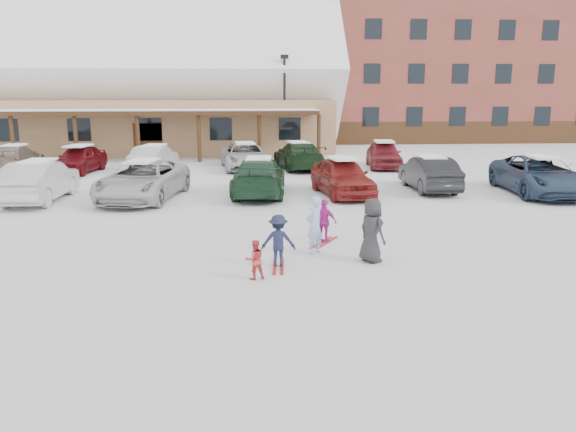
{
  "coord_description": "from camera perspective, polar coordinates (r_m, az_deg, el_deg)",
  "views": [
    {
      "loc": [
        -0.72,
        -13.19,
        4.18
      ],
      "look_at": [
        0.3,
        1.0,
        1.0
      ],
      "focal_mm": 35.0,
      "sensor_mm": 36.0,
      "label": 1
    }
  ],
  "objects": [
    {
      "name": "parked_car_5",
      "position": [
        24.83,
        14.12,
        4.21
      ],
      "size": [
        1.54,
        4.4,
        1.45
      ],
      "primitive_type": "imported",
      "rotation": [
        0.0,
        0.0,
        3.14
      ],
      "color": "black",
      "rests_on": "ground"
    },
    {
      "name": "child_navy",
      "position": [
        13.56,
        -0.99,
        -2.53
      ],
      "size": [
        0.86,
        0.53,
        1.28
      ],
      "primitive_type": "imported",
      "rotation": [
        0.0,
        0.0,
        3.07
      ],
      "color": "#191F39",
      "rests_on": "ground"
    },
    {
      "name": "parked_car_12",
      "position": [
        31.73,
        9.7,
        6.18
      ],
      "size": [
        2.23,
        4.49,
        1.47
      ],
      "primitive_type": "imported",
      "rotation": [
        0.0,
        0.0,
        -0.12
      ],
      "color": "maroon",
      "rests_on": "ground"
    },
    {
      "name": "parked_car_8",
      "position": [
        31.28,
        -20.44,
        5.43
      ],
      "size": [
        2.27,
        4.36,
        1.42
      ],
      "primitive_type": "imported",
      "rotation": [
        0.0,
        0.0,
        -0.15
      ],
      "color": "#630B12",
      "rests_on": "ground"
    },
    {
      "name": "parked_car_4",
      "position": [
        23.03,
        5.52,
        4.0
      ],
      "size": [
        2.43,
        4.69,
        1.53
      ],
      "primitive_type": "imported",
      "rotation": [
        0.0,
        0.0,
        0.14
      ],
      "color": "maroon",
      "rests_on": "ground"
    },
    {
      "name": "conifer_3",
      "position": [
        57.59,
        2.65,
        13.51
      ],
      "size": [
        3.96,
        3.96,
        9.18
      ],
      "color": "black",
      "rests_on": "ground"
    },
    {
      "name": "parked_car_7",
      "position": [
        33.12,
        -26.01,
        5.29
      ],
      "size": [
        2.18,
        4.88,
        1.39
      ],
      "primitive_type": "imported",
      "rotation": [
        0.0,
        0.0,
        3.19
      ],
      "color": "gray",
      "rests_on": "ground"
    },
    {
      "name": "parked_car_1",
      "position": [
        23.71,
        -23.94,
        3.27
      ],
      "size": [
        1.73,
        4.78,
        1.57
      ],
      "primitive_type": "imported",
      "rotation": [
        0.0,
        0.0,
        3.13
      ],
      "color": "#BDBCC1",
      "rests_on": "ground"
    },
    {
      "name": "bystander_dark",
      "position": [
        14.04,
        8.51,
        -1.45
      ],
      "size": [
        0.84,
        0.94,
        1.61
      ],
      "primitive_type": "imported",
      "rotation": [
        0.0,
        0.0,
        2.1
      ],
      "color": "#292A2C",
      "rests_on": "ground"
    },
    {
      "name": "child_magenta",
      "position": [
        15.69,
        3.73,
        -0.56
      ],
      "size": [
        0.77,
        0.64,
        1.24
      ],
      "primitive_type": "imported",
      "rotation": [
        0.0,
        0.0,
        2.59
      ],
      "color": "#BE2393",
      "rests_on": "ground"
    },
    {
      "name": "day_lodge",
      "position": [
        41.97,
        -15.84,
        11.8
      ],
      "size": [
        29.12,
        12.5,
        10.38
      ],
      "color": "tan",
      "rests_on": "ground"
    },
    {
      "name": "conifer_4",
      "position": [
        68.67,
        27.03,
        13.23
      ],
      "size": [
        5.06,
        5.06,
        11.73
      ],
      "color": "black",
      "rests_on": "ground"
    },
    {
      "name": "skis_child_navy",
      "position": [
        13.74,
        -0.98,
        -5.05
      ],
      "size": [
        0.3,
        1.41,
        0.03
      ],
      "primitive_type": "cube",
      "rotation": [
        0.0,
        0.0,
        3.07
      ],
      "color": "maroon",
      "rests_on": "ground"
    },
    {
      "name": "parked_car_2",
      "position": [
        22.74,
        -14.52,
        3.55
      ],
      "size": [
        3.41,
        5.83,
        1.53
      ],
      "primitive_type": "imported",
      "rotation": [
        0.0,
        0.0,
        -0.17
      ],
      "color": "#BABABA",
      "rests_on": "ground"
    },
    {
      "name": "skis_child_magenta",
      "position": [
        15.83,
        3.69,
        -2.68
      ],
      "size": [
        0.91,
        1.29,
        0.03
      ],
      "primitive_type": "cube",
      "rotation": [
        0.0,
        0.0,
        2.59
      ],
      "color": "maroon",
      "rests_on": "ground"
    },
    {
      "name": "parked_car_10",
      "position": [
        30.75,
        -4.37,
        6.09
      ],
      "size": [
        2.95,
        5.4,
        1.44
      ],
      "primitive_type": "imported",
      "rotation": [
        0.0,
        0.0,
        0.11
      ],
      "color": "silver",
      "rests_on": "ground"
    },
    {
      "name": "alpine_hotel",
      "position": [
        53.52,
        12.73,
        17.06
      ],
      "size": [
        31.48,
        14.01,
        21.48
      ],
      "color": "brown",
      "rests_on": "ground"
    },
    {
      "name": "toddler_red",
      "position": [
        12.71,
        -3.39,
        -4.44
      ],
      "size": [
        0.51,
        0.44,
        0.92
      ],
      "primitive_type": "imported",
      "rotation": [
        0.0,
        0.0,
        3.38
      ],
      "color": "#CB363A",
      "rests_on": "ground"
    },
    {
      "name": "ground",
      "position": [
        13.86,
        -0.94,
        -4.96
      ],
      "size": [
        160.0,
        160.0,
        0.0
      ],
      "primitive_type": "plane",
      "color": "white",
      "rests_on": "ground"
    },
    {
      "name": "parked_car_11",
      "position": [
        30.83,
        1.08,
        6.16
      ],
      "size": [
        2.73,
        5.26,
        1.46
      ],
      "primitive_type": "imported",
      "rotation": [
        0.0,
        0.0,
        3.28
      ],
      "color": "black",
      "rests_on": "ground"
    },
    {
      "name": "adult_skier",
      "position": [
        14.61,
        2.68,
        -0.92
      ],
      "size": [
        0.66,
        0.65,
        1.53
      ],
      "primitive_type": "imported",
      "rotation": [
        0.0,
        0.0,
        3.88
      ],
      "color": "#A7BEE6",
      "rests_on": "ground"
    },
    {
      "name": "lamp_post",
      "position": [
        36.73,
        -0.36,
        11.71
      ],
      "size": [
        0.5,
        0.25,
        6.42
      ],
      "color": "black",
      "rests_on": "ground"
    },
    {
      "name": "parked_car_6",
      "position": [
        25.4,
        24.18,
        3.78
      ],
      "size": [
        3.02,
        5.77,
        1.55
      ],
      "primitive_type": "imported",
      "rotation": [
        0.0,
        0.0,
        -0.08
      ],
      "color": "navy",
      "rests_on": "ground"
    },
    {
      "name": "parked_car_3",
      "position": [
        23.03,
        -2.97,
        4.02
      ],
      "size": [
        2.48,
        5.33,
        1.51
      ],
      "primitive_type": "imported",
      "rotation": [
        0.0,
        0.0,
        3.07
      ],
      "color": "#1B3E26",
      "rests_on": "ground"
    },
    {
      "name": "parked_car_9",
      "position": [
        30.54,
        -13.44,
        5.7
      ],
      "size": [
        2.13,
        4.42,
        1.4
      ],
      "primitive_type": "imported",
      "rotation": [
        0.0,
        0.0,
        2.98
      ],
      "color": "#B9BABE",
      "rests_on": "ground"
    }
  ]
}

